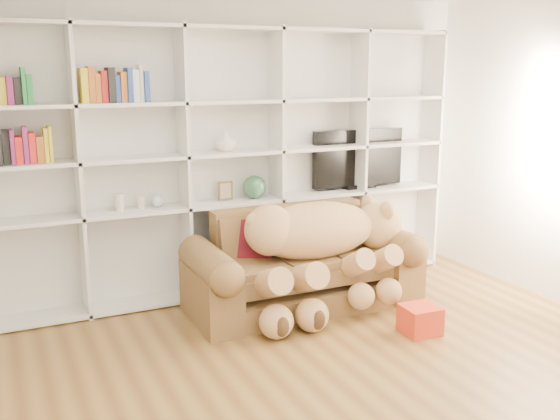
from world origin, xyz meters
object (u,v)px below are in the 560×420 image
sofa (302,270)px  tv (358,159)px  gift_box (420,320)px  teddy_bear (321,243)px

sofa → tv: tv is taller
gift_box → tv: 1.92m
tv → gift_box: bearing=-103.4°
teddy_bear → gift_box: teddy_bear is taller
sofa → tv: bearing=34.1°
teddy_bear → gift_box: (0.48, -0.76, -0.49)m
teddy_bear → gift_box: size_ratio=5.91×
teddy_bear → gift_box: bearing=-54.3°
sofa → tv: (0.94, 0.64, 0.84)m
sofa → teddy_bear: 0.34m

